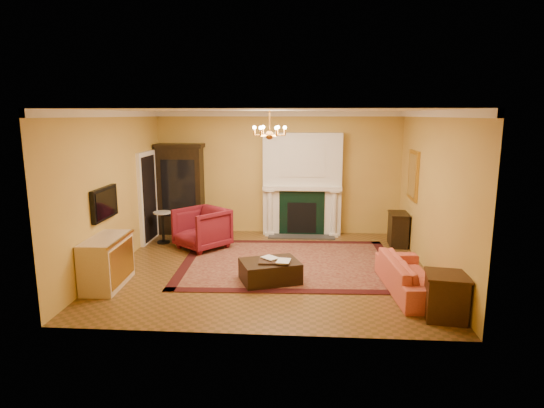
# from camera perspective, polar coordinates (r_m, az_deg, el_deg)

# --- Properties ---
(floor) EXTENTS (6.00, 5.50, 0.02)m
(floor) POSITION_cam_1_polar(r_m,az_deg,el_deg) (8.93, -0.29, -8.02)
(floor) COLOR brown
(floor) RESTS_ON ground
(ceiling) EXTENTS (6.00, 5.50, 0.02)m
(ceiling) POSITION_cam_1_polar(r_m,az_deg,el_deg) (8.43, -0.31, 11.74)
(ceiling) COLOR white
(ceiling) RESTS_ON wall_back
(wall_back) EXTENTS (6.00, 0.02, 3.00)m
(wall_back) POSITION_cam_1_polar(r_m,az_deg,el_deg) (11.28, 0.77, 3.91)
(wall_back) COLOR gold
(wall_back) RESTS_ON floor
(wall_front) EXTENTS (6.00, 0.02, 3.00)m
(wall_front) POSITION_cam_1_polar(r_m,az_deg,el_deg) (5.86, -2.35, -2.91)
(wall_front) COLOR gold
(wall_front) RESTS_ON floor
(wall_left) EXTENTS (0.02, 5.50, 3.00)m
(wall_left) POSITION_cam_1_polar(r_m,az_deg,el_deg) (9.28, -19.18, 1.71)
(wall_left) COLOR gold
(wall_left) RESTS_ON floor
(wall_right) EXTENTS (0.02, 5.50, 3.00)m
(wall_right) POSITION_cam_1_polar(r_m,az_deg,el_deg) (8.85, 19.53, 1.26)
(wall_right) COLOR gold
(wall_right) RESTS_ON floor
(fireplace) EXTENTS (1.90, 0.70, 2.50)m
(fireplace) POSITION_cam_1_polar(r_m,az_deg,el_deg) (11.12, 3.80, 2.19)
(fireplace) COLOR silver
(fireplace) RESTS_ON wall_back
(crown_molding) EXTENTS (6.00, 5.50, 0.12)m
(crown_molding) POSITION_cam_1_polar(r_m,az_deg,el_deg) (9.39, 0.14, 11.26)
(crown_molding) COLOR white
(crown_molding) RESTS_ON ceiling
(doorway) EXTENTS (0.08, 1.05, 2.10)m
(doorway) POSITION_cam_1_polar(r_m,az_deg,el_deg) (10.89, -15.29, 0.83)
(doorway) COLOR white
(doorway) RESTS_ON wall_left
(tv_panel) EXTENTS (0.09, 0.95, 0.58)m
(tv_panel) POSITION_cam_1_polar(r_m,az_deg,el_deg) (8.74, -20.27, 0.08)
(tv_panel) COLOR black
(tv_panel) RESTS_ON wall_left
(gilt_mirror) EXTENTS (0.06, 0.76, 1.05)m
(gilt_mirror) POSITION_cam_1_polar(r_m,az_deg,el_deg) (10.16, 17.29, 3.45)
(gilt_mirror) COLOR gold
(gilt_mirror) RESTS_ON wall_right
(chandelier) EXTENTS (0.63, 0.55, 0.53)m
(chandelier) POSITION_cam_1_polar(r_m,az_deg,el_deg) (8.44, -0.31, 9.01)
(chandelier) COLOR #BA7C33
(chandelier) RESTS_ON ceiling
(oriental_rug) EXTENTS (4.37, 3.35, 0.02)m
(oriental_rug) POSITION_cam_1_polar(r_m,az_deg,el_deg) (9.17, 2.11, -7.38)
(oriental_rug) COLOR #41100E
(oriental_rug) RESTS_ON floor
(china_cabinet) EXTENTS (1.07, 0.49, 2.13)m
(china_cabinet) POSITION_cam_1_polar(r_m,az_deg,el_deg) (11.46, -11.33, 1.61)
(china_cabinet) COLOR black
(china_cabinet) RESTS_ON floor
(wingback_armchair) EXTENTS (1.33, 1.32, 1.00)m
(wingback_armchair) POSITION_cam_1_polar(r_m,az_deg,el_deg) (10.13, -8.79, -2.81)
(wingback_armchair) COLOR maroon
(wingback_armchair) RESTS_ON floor
(pedestal_table) EXTENTS (0.41, 0.41, 0.74)m
(pedestal_table) POSITION_cam_1_polar(r_m,az_deg,el_deg) (10.75, -13.54, -2.58)
(pedestal_table) COLOR black
(pedestal_table) RESTS_ON floor
(commode) EXTENTS (0.59, 1.18, 0.86)m
(commode) POSITION_cam_1_polar(r_m,az_deg,el_deg) (8.38, -20.02, -6.84)
(commode) COLOR beige
(commode) RESTS_ON floor
(coral_sofa) EXTENTS (0.72, 1.97, 0.76)m
(coral_sofa) POSITION_cam_1_polar(r_m,az_deg,el_deg) (7.99, 17.10, -7.94)
(coral_sofa) COLOR #DD5846
(coral_sofa) RESTS_ON floor
(end_table) EXTENTS (0.63, 0.63, 0.64)m
(end_table) POSITION_cam_1_polar(r_m,az_deg,el_deg) (7.17, 20.99, -10.90)
(end_table) COLOR #321B0D
(end_table) RESTS_ON floor
(console_table) EXTENTS (0.40, 0.67, 0.73)m
(console_table) POSITION_cam_1_polar(r_m,az_deg,el_deg) (10.66, 15.53, -3.15)
(console_table) COLOR black
(console_table) RESTS_ON floor
(leather_ottoman) EXTENTS (1.18, 1.03, 0.37)m
(leather_ottoman) POSITION_cam_1_polar(r_m,az_deg,el_deg) (8.13, -0.25, -8.42)
(leather_ottoman) COLOR black
(leather_ottoman) RESTS_ON oriental_rug
(ottoman_tray) EXTENTS (0.52, 0.41, 0.03)m
(ottoman_tray) POSITION_cam_1_polar(r_m,az_deg,el_deg) (8.03, 0.12, -7.15)
(ottoman_tray) COLOR black
(ottoman_tray) RESTS_ON leather_ottoman
(book_a) EXTENTS (0.17, 0.17, 0.29)m
(book_a) POSITION_cam_1_polar(r_m,az_deg,el_deg) (7.98, -0.82, -6.06)
(book_a) COLOR gray
(book_a) RESTS_ON ottoman_tray
(book_b) EXTENTS (0.23, 0.05, 0.31)m
(book_b) POSITION_cam_1_polar(r_m,az_deg,el_deg) (7.90, 0.65, -6.15)
(book_b) COLOR gray
(book_b) RESTS_ON ottoman_tray
(topiary_left) EXTENTS (0.17, 0.17, 0.46)m
(topiary_left) POSITION_cam_1_polar(r_m,az_deg,el_deg) (11.05, 1.11, 3.66)
(topiary_left) COLOR gray
(topiary_left) RESTS_ON fireplace
(topiary_right) EXTENTS (0.16, 0.16, 0.44)m
(topiary_right) POSITION_cam_1_polar(r_m,az_deg,el_deg) (11.05, 6.97, 3.53)
(topiary_right) COLOR gray
(topiary_right) RESTS_ON fireplace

